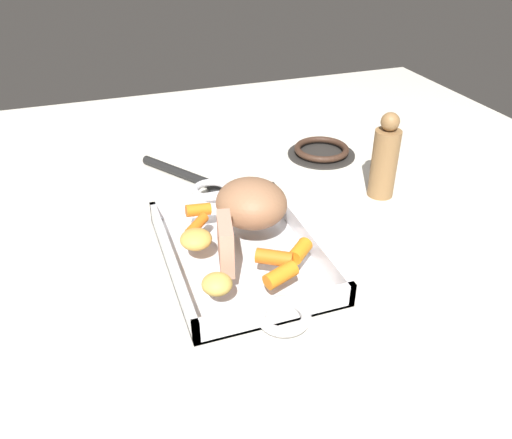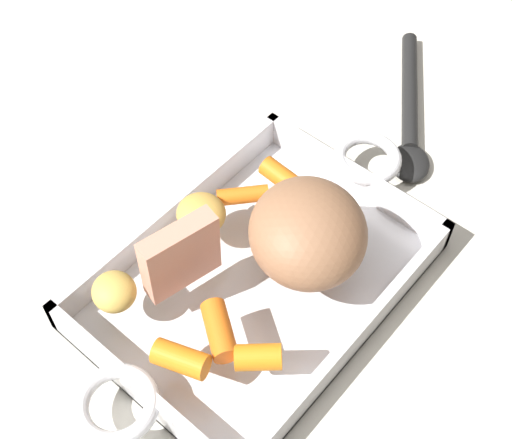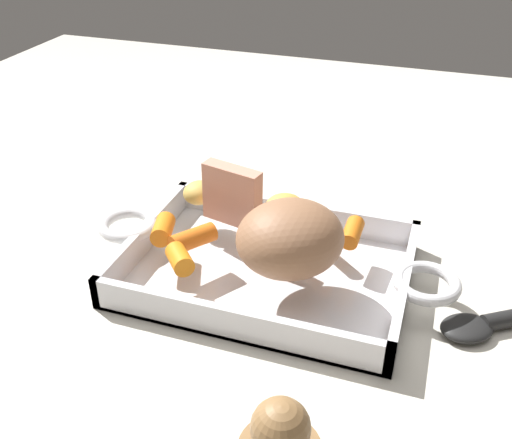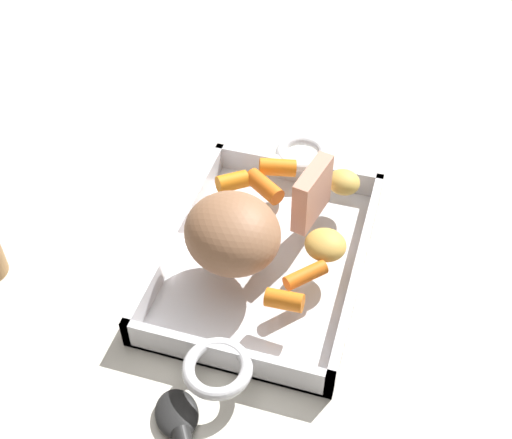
# 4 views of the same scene
# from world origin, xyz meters

# --- Properties ---
(ground_plane) EXTENTS (1.76, 1.76, 0.00)m
(ground_plane) POSITION_xyz_m (0.00, 0.00, 0.00)
(ground_plane) COLOR silver
(roasting_dish) EXTENTS (0.44, 0.24, 0.04)m
(roasting_dish) POSITION_xyz_m (0.00, 0.00, 0.01)
(roasting_dish) COLOR silver
(roasting_dish) RESTS_ON ground_plane
(pork_roast) EXTENTS (0.16, 0.16, 0.08)m
(pork_roast) POSITION_xyz_m (-0.04, 0.03, 0.08)
(pork_roast) COLOR #946647
(pork_roast) RESTS_ON roasting_dish
(roast_slice_thin) EXTENTS (0.08, 0.04, 0.08)m
(roast_slice_thin) POSITION_xyz_m (0.06, -0.04, 0.08)
(roast_slice_thin) COLOR tan
(roast_slice_thin) RESTS_ON roasting_dish
(baby_carrot_northwest) EXTENTS (0.05, 0.06, 0.02)m
(baby_carrot_northwest) POSITION_xyz_m (0.08, 0.03, 0.05)
(baby_carrot_northwest) COLOR orange
(baby_carrot_northwest) RESTS_ON roasting_dish
(baby_carrot_long) EXTENTS (0.04, 0.05, 0.03)m
(baby_carrot_long) POSITION_xyz_m (0.08, 0.07, 0.05)
(baby_carrot_long) COLOR orange
(baby_carrot_long) RESTS_ON roasting_dish
(baby_carrot_short) EXTENTS (0.05, 0.05, 0.02)m
(baby_carrot_short) POSITION_xyz_m (-0.05, -0.06, 0.05)
(baby_carrot_short) COLOR orange
(baby_carrot_short) RESTS_ON roasting_dish
(baby_carrot_southeast) EXTENTS (0.02, 0.04, 0.02)m
(baby_carrot_southeast) POSITION_xyz_m (-0.09, -0.05, 0.05)
(baby_carrot_southeast) COLOR orange
(baby_carrot_southeast) RESTS_ON roasting_dish
(baby_carrot_center_right) EXTENTS (0.04, 0.06, 0.03)m
(baby_carrot_center_right) POSITION_xyz_m (0.12, 0.02, 0.05)
(baby_carrot_center_right) COLOR orange
(baby_carrot_center_right) RESTS_ON roasting_dish
(potato_whole) EXTENTS (0.06, 0.06, 0.03)m
(potato_whole) POSITION_xyz_m (-0.00, -0.07, 0.06)
(potato_whole) COLOR gold
(potato_whole) RESTS_ON roasting_dish
(potato_corner) EXTENTS (0.05, 0.05, 0.03)m
(potato_corner) POSITION_xyz_m (0.12, -0.07, 0.06)
(potato_corner) COLOR gold
(potato_corner) RESTS_ON roasting_dish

